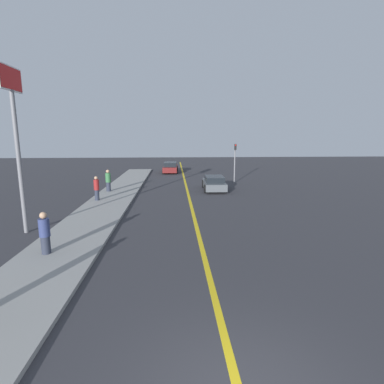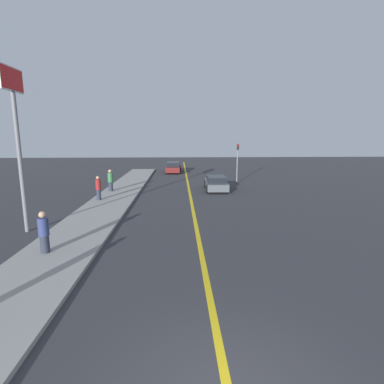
{
  "view_description": "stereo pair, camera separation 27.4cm",
  "coord_description": "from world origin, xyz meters",
  "views": [
    {
      "loc": [
        -1.13,
        -4.35,
        4.56
      ],
      "look_at": [
        -0.17,
        11.12,
        1.64
      ],
      "focal_mm": 28.0,
      "sensor_mm": 36.0,
      "label": 1
    },
    {
      "loc": [
        -0.85,
        -4.37,
        4.56
      ],
      "look_at": [
        -0.17,
        11.12,
        1.64
      ],
      "focal_mm": 28.0,
      "sensor_mm": 36.0,
      "label": 2
    }
  ],
  "objects": [
    {
      "name": "pedestrian_far_standing",
      "position": [
        -6.47,
        16.38,
        0.98
      ],
      "size": [
        0.36,
        0.36,
        1.68
      ],
      "color": "#282D3D",
      "rests_on": "sidewalk_left"
    },
    {
      "name": "car_ahead_center",
      "position": [
        -1.54,
        33.12,
        0.65
      ],
      "size": [
        1.94,
        4.53,
        1.33
      ],
      "rotation": [
        0.0,
        0.0,
        -0.03
      ],
      "color": "maroon",
      "rests_on": "ground_plane"
    },
    {
      "name": "car_near_right_lane",
      "position": [
        2.29,
        20.56,
        0.6
      ],
      "size": [
        1.92,
        4.2,
        1.21
      ],
      "rotation": [
        0.0,
        0.0,
        -0.02
      ],
      "color": "#4C5156",
      "rests_on": "ground_plane"
    },
    {
      "name": "traffic_light",
      "position": [
        4.76,
        24.18,
        2.34
      ],
      "size": [
        0.18,
        0.4,
        3.79
      ],
      "color": "slate",
      "rests_on": "ground_plane"
    },
    {
      "name": "roadside_sign",
      "position": [
        -8.21,
        9.84,
        5.45
      ],
      "size": [
        0.2,
        1.86,
        7.55
      ],
      "color": "slate",
      "rests_on": "ground_plane"
    },
    {
      "name": "road_center_line",
      "position": [
        0.0,
        18.0,
        0.0
      ],
      "size": [
        0.2,
        60.0,
        0.01
      ],
      "color": "gold",
      "rests_on": "ground_plane"
    },
    {
      "name": "pedestrian_by_sign",
      "position": [
        -6.39,
        19.79,
        1.01
      ],
      "size": [
        0.41,
        0.41,
        1.75
      ],
      "color": "#282D3D",
      "rests_on": "sidewalk_left"
    },
    {
      "name": "sidewalk_left",
      "position": [
        -5.58,
        17.99,
        0.07
      ],
      "size": [
        3.01,
        35.98,
        0.14
      ],
      "color": "gray",
      "rests_on": "ground_plane"
    },
    {
      "name": "pedestrian_mid_group",
      "position": [
        -6.01,
        6.75,
        0.95
      ],
      "size": [
        0.39,
        0.39,
        1.62
      ],
      "color": "#282D3D",
      "rests_on": "sidewalk_left"
    }
  ]
}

